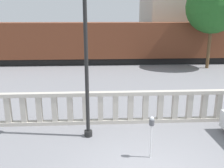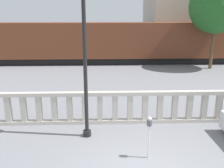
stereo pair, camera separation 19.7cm
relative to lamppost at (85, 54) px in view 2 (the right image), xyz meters
name	(u,v)px [view 2 (the right image)]	position (x,y,z in m)	size (l,w,h in m)	color
balustrade	(130,107)	(1.57, 1.02, -2.18)	(12.16, 0.24, 1.25)	#BCB5A8
lamppost	(85,54)	(0.00, 0.00, 0.00)	(0.30, 0.30, 5.15)	black
parking_meter	(149,126)	(1.84, -1.42, -1.81)	(0.15, 0.15, 1.27)	silver
train_near	(81,42)	(-1.32, 13.50, -1.02)	(28.91, 2.76, 3.99)	black
building_block	(207,6)	(11.00, 18.05, 2.03)	(11.74, 7.14, 9.66)	#ADA393
tree_left	(216,7)	(8.81, 10.85, 1.77)	(3.92, 3.92, 6.54)	brown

